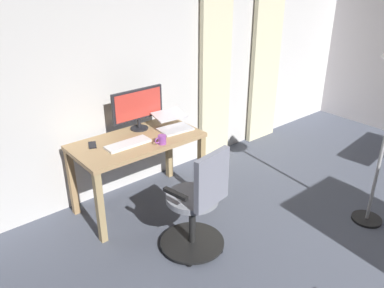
% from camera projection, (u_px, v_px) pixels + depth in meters
% --- Properties ---
extents(back_room_partition, '(5.86, 0.10, 2.80)m').
position_uv_depth(back_room_partition, '(183.00, 48.00, 4.34)').
color(back_room_partition, silver).
rests_on(back_room_partition, ground).
extents(curtain_left_panel, '(0.50, 0.06, 2.61)m').
position_uv_depth(curtain_left_panel, '(267.00, 44.00, 5.05)').
color(curtain_left_panel, beige).
rests_on(curtain_left_panel, ground).
extents(curtain_right_panel, '(0.45, 0.06, 2.61)m').
position_uv_depth(curtain_right_panel, '(216.00, 53.00, 4.53)').
color(curtain_right_panel, beige).
rests_on(curtain_right_panel, ground).
extents(desk, '(1.24, 0.64, 0.73)m').
position_uv_depth(desk, '(137.00, 149.00, 3.79)').
color(desk, tan).
rests_on(desk, ground).
extents(office_chair, '(0.56, 0.56, 0.97)m').
position_uv_depth(office_chair, '(198.00, 206.00, 3.24)').
color(office_chair, black).
rests_on(office_chair, ground).
extents(computer_monitor, '(0.56, 0.18, 0.41)m').
position_uv_depth(computer_monitor, '(138.00, 106.00, 3.87)').
color(computer_monitor, '#232328').
rests_on(computer_monitor, desk).
extents(computer_keyboard, '(0.43, 0.15, 0.02)m').
position_uv_depth(computer_keyboard, '(128.00, 144.00, 3.62)').
color(computer_keyboard, white).
rests_on(computer_keyboard, desk).
extents(laptop, '(0.35, 0.36, 0.15)m').
position_uv_depth(laptop, '(173.00, 124.00, 3.95)').
color(laptop, silver).
rests_on(laptop, desk).
extents(computer_mouse, '(0.06, 0.10, 0.04)m').
position_uv_depth(computer_mouse, '(167.00, 117.00, 4.21)').
color(computer_mouse, black).
rests_on(computer_mouse, desk).
extents(cell_phone_by_monitor, '(0.12, 0.16, 0.01)m').
position_uv_depth(cell_phone_by_monitor, '(92.00, 145.00, 3.61)').
color(cell_phone_by_monitor, black).
rests_on(cell_phone_by_monitor, desk).
extents(mug_coffee, '(0.12, 0.08, 0.09)m').
position_uv_depth(mug_coffee, '(162.00, 140.00, 3.63)').
color(mug_coffee, purple).
rests_on(mug_coffee, desk).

